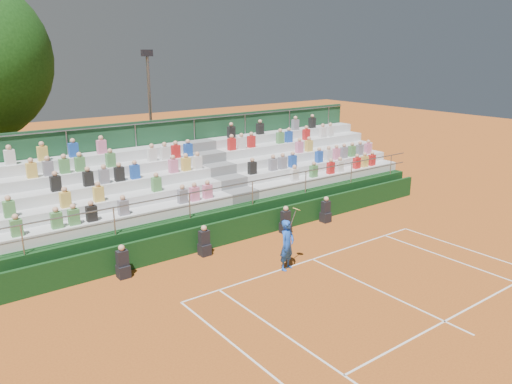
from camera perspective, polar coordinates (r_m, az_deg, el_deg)
ground at (r=18.73m, az=6.49°, el=-7.66°), size 90.00×90.00×0.00m
courtside_wall at (r=20.82m, az=0.50°, el=-3.63°), size 20.00×0.15×1.00m
line_officials at (r=19.81m, az=-1.51°, el=-4.73°), size 9.95×0.40×1.19m
grandstand at (r=23.17m, az=-4.37°, el=-0.14°), size 20.00×5.20×4.40m
tennis_player at (r=17.53m, az=3.58°, el=-6.04°), size 0.91×0.62×2.22m
floodlight_mast at (r=28.34m, az=-12.01°, el=9.37°), size 0.60×0.25×7.50m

